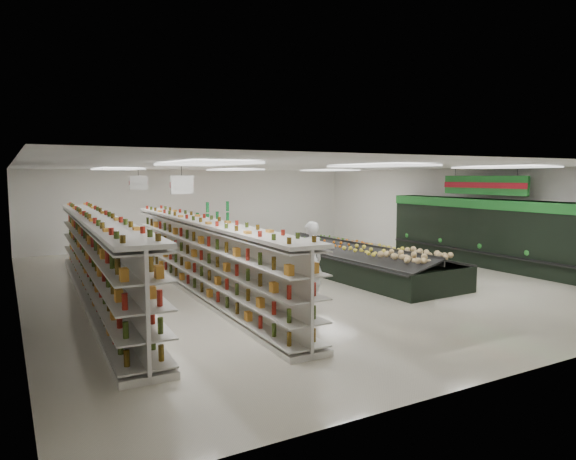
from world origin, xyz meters
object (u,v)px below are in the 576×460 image
produce_island (359,261)px  gondola_center (203,260)px  soda_endcap (213,229)px  gondola_left (98,261)px  shopper_background (110,239)px  shopper_main (310,261)px

produce_island → gondola_center: bearing=179.9°
soda_endcap → gondola_center: bearing=-112.6°
gondola_left → gondola_center: 2.48m
soda_endcap → shopper_background: 4.44m
gondola_left → soda_endcap: (5.35, 6.46, -0.06)m
produce_island → shopper_background: size_ratio=4.03×
gondola_center → produce_island: gondola_center is taller
gondola_left → gondola_center: bearing=-13.7°
produce_island → soda_endcap: 7.41m
gondola_center → shopper_main: bearing=-41.1°
soda_endcap → gondola_left: bearing=-129.6°
gondola_center → produce_island: 4.84m
gondola_left → shopper_background: bearing=79.3°
produce_island → gondola_left: bearing=174.5°
gondola_left → shopper_main: gondola_left is taller
shopper_background → soda_endcap: bearing=-79.2°
soda_endcap → produce_island: bearing=-75.5°
gondola_left → shopper_main: size_ratio=6.14×
produce_island → shopper_background: 8.31m
gondola_center → soda_endcap: 7.74m
gondola_center → shopper_main: size_ratio=5.71×
gondola_left → soda_endcap: size_ratio=6.54×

